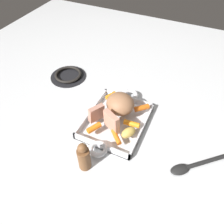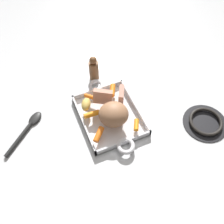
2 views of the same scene
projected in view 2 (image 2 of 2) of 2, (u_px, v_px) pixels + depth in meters
ground_plane at (110, 117)px, 1.06m from camera, size 2.12×2.12×0.00m
roasting_dish at (110, 115)px, 1.05m from camera, size 0.39×0.24×0.03m
pork_roast at (114, 114)px, 0.98m from camera, size 0.14×0.15×0.08m
roast_slice_thick at (103, 97)px, 1.03m from camera, size 0.06×0.08×0.08m
roast_slice_thin at (121, 95)px, 1.04m from camera, size 0.07×0.05×0.07m
baby_carrot_southwest at (112, 90)px, 1.08m from camera, size 0.06×0.05×0.02m
baby_carrot_northwest at (136, 125)px, 0.99m from camera, size 0.05×0.04×0.02m
baby_carrot_northeast at (92, 114)px, 1.01m from camera, size 0.02×0.07×0.03m
baby_carrot_center_left at (99, 134)px, 0.96m from camera, size 0.06×0.06×0.03m
baby_carrot_long at (92, 97)px, 1.06m from camera, size 0.06×0.06×0.02m
potato_halved at (86, 104)px, 1.03m from camera, size 0.07×0.06×0.03m
stove_burner_rear at (205, 122)px, 1.03m from camera, size 0.18×0.18×0.02m
serving_spoon at (27, 128)px, 1.02m from camera, size 0.17×0.19×0.02m
pepper_mill at (94, 69)px, 1.13m from camera, size 0.04×0.04×0.13m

